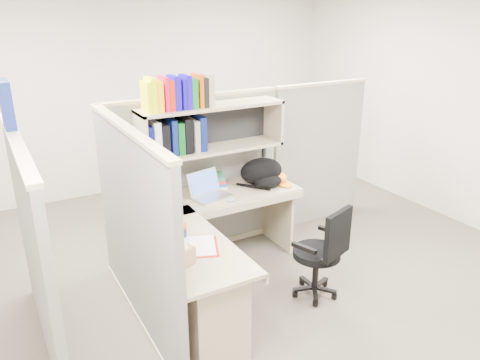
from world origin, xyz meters
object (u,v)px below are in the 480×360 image
backpack (265,173)px  task_chair (320,266)px  desk (212,276)px  laptop (211,186)px  snack_canister (180,231)px

backpack → task_chair: bearing=-110.8°
backpack → desk: bearing=-159.7°
backpack → laptop: bearing=164.2°
laptop → desk: bearing=-130.3°
desk → task_chair: task_chair is taller
desk → backpack: 1.36m
desk → backpack: size_ratio=3.89×
snack_canister → task_chair: bearing=-16.2°
desk → laptop: laptop is taller
task_chair → snack_canister: bearing=163.8°
desk → snack_canister: bearing=129.4°
laptop → snack_canister: laptop is taller
task_chair → desk: bearing=172.4°
laptop → backpack: bearing=-10.3°
backpack → task_chair: 1.10m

